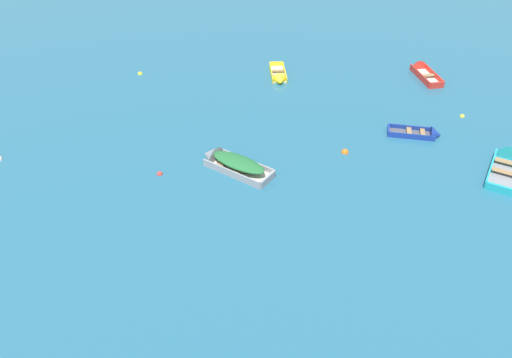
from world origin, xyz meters
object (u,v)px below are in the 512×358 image
rowboat_yellow_foreground_center (279,77)px  mooring_buoy_far_field (345,152)px  rowboat_red_back_row_center (421,71)px  rowboat_grey_far_back (228,161)px  mooring_buoy_near_foreground (140,74)px  rowboat_turquoise_near_left (508,161)px  rowboat_deep_blue_midfield_left (425,134)px  mooring_buoy_midfield (462,116)px  mooring_buoy_between_boats_right (160,174)px

rowboat_yellow_foreground_center → mooring_buoy_far_field: 9.51m
rowboat_yellow_foreground_center → rowboat_red_back_row_center: bearing=-2.3°
rowboat_grey_far_back → mooring_buoy_near_foreground: (-5.01, 11.96, -0.33)m
rowboat_turquoise_near_left → mooring_buoy_near_foreground: (-19.60, 13.88, -0.19)m
rowboat_deep_blue_midfield_left → rowboat_red_back_row_center: bearing=68.6°
rowboat_yellow_foreground_center → rowboat_grey_far_back: bearing=-114.7°
rowboat_turquoise_near_left → rowboat_deep_blue_midfield_left: bearing=134.1°
rowboat_red_back_row_center → mooring_buoy_far_field: (-8.09, -8.89, -0.19)m
mooring_buoy_far_field → mooring_buoy_midfield: mooring_buoy_far_field is taller
rowboat_grey_far_back → rowboat_deep_blue_midfield_left: rowboat_grey_far_back is taller
rowboat_red_back_row_center → rowboat_yellow_foreground_center: bearing=177.7°
rowboat_turquoise_near_left → mooring_buoy_between_boats_right: 18.25m
rowboat_deep_blue_midfield_left → mooring_buoy_midfield: rowboat_deep_blue_midfield_left is taller
rowboat_deep_blue_midfield_left → rowboat_turquoise_near_left: size_ratio=0.80×
rowboat_grey_far_back → mooring_buoy_far_field: bearing=3.5°
rowboat_grey_far_back → rowboat_turquoise_near_left: 14.72m
mooring_buoy_between_boats_right → rowboat_yellow_foreground_center: bearing=50.9°
mooring_buoy_between_boats_right → rowboat_turquoise_near_left: bearing=-5.5°
rowboat_yellow_foreground_center → rowboat_turquoise_near_left: size_ratio=0.81×
mooring_buoy_far_field → mooring_buoy_midfield: (8.16, 2.77, 0.00)m
rowboat_grey_far_back → rowboat_turquoise_near_left: rowboat_turquoise_near_left is taller
mooring_buoy_far_field → rowboat_turquoise_near_left: bearing=-15.9°
rowboat_turquoise_near_left → mooring_buoy_midfield: rowboat_turquoise_near_left is taller
mooring_buoy_midfield → mooring_buoy_between_boats_right: size_ratio=0.97×
mooring_buoy_midfield → mooring_buoy_far_field: bearing=-161.3°
rowboat_grey_far_back → mooring_buoy_between_boats_right: rowboat_grey_far_back is taller
rowboat_deep_blue_midfield_left → rowboat_turquoise_near_left: bearing=-45.9°
rowboat_turquoise_near_left → mooring_buoy_near_foreground: size_ratio=11.65×
rowboat_yellow_foreground_center → mooring_buoy_midfield: (10.14, -6.54, -0.17)m
rowboat_grey_far_back → mooring_buoy_far_field: 6.46m
rowboat_deep_blue_midfield_left → mooring_buoy_midfield: 3.66m
rowboat_turquoise_near_left → mooring_buoy_midfield: (-0.00, 5.08, -0.19)m
rowboat_deep_blue_midfield_left → rowboat_yellow_foreground_center: 10.86m
rowboat_red_back_row_center → rowboat_deep_blue_midfield_left: 8.51m
rowboat_deep_blue_midfield_left → mooring_buoy_midfield: size_ratio=10.65×
mooring_buoy_near_foreground → rowboat_grey_far_back: bearing=-67.3°
rowboat_deep_blue_midfield_left → mooring_buoy_far_field: (-4.98, -0.97, -0.15)m
rowboat_red_back_row_center → rowboat_turquoise_near_left: size_ratio=0.91×
rowboat_red_back_row_center → mooring_buoy_near_foreground: size_ratio=10.58×
rowboat_grey_far_back → mooring_buoy_midfield: rowboat_grey_far_back is taller
rowboat_grey_far_back → mooring_buoy_near_foreground: 12.97m
mooring_buoy_midfield → mooring_buoy_near_foreground: mooring_buoy_near_foreground is taller
rowboat_turquoise_near_left → mooring_buoy_far_field: size_ratio=9.69×
rowboat_yellow_foreground_center → mooring_buoy_far_field: size_ratio=7.81×
mooring_buoy_midfield → mooring_buoy_between_boats_right: mooring_buoy_between_boats_right is taller
mooring_buoy_far_field → mooring_buoy_near_foreground: size_ratio=1.20×
mooring_buoy_near_foreground → mooring_buoy_between_boats_right: mooring_buoy_near_foreground is taller
mooring_buoy_midfield → rowboat_yellow_foreground_center: bearing=147.2°
mooring_buoy_near_foreground → mooring_buoy_between_boats_right: bearing=-83.2°
mooring_buoy_between_boats_right → mooring_buoy_far_field: bearing=3.2°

